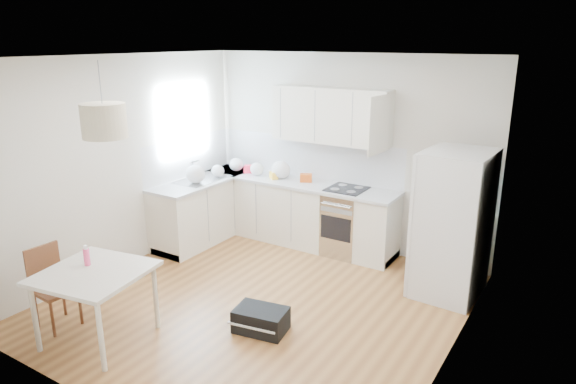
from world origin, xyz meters
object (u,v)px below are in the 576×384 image
object	(u,v)px
refrigerator	(454,224)
dining_table	(94,279)
dining_chair	(55,288)
gym_bag	(261,320)

from	to	relation	value
refrigerator	dining_table	bearing A→B (deg)	-130.54
dining_table	dining_chair	xyz separation A→B (m)	(-0.56, -0.06, -0.23)
dining_table	gym_bag	size ratio (longest dim) A/B	2.05
refrigerator	gym_bag	xyz separation A→B (m)	(-1.39, -1.86, -0.73)
gym_bag	refrigerator	bearing A→B (deg)	43.26
gym_bag	dining_chair	bearing A→B (deg)	-160.51
dining_table	dining_chair	size ratio (longest dim) A/B	1.26
dining_chair	gym_bag	xyz separation A→B (m)	(1.83, 1.03, -0.31)
refrigerator	dining_chair	bearing A→B (deg)	-135.43
refrigerator	dining_table	distance (m)	3.89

